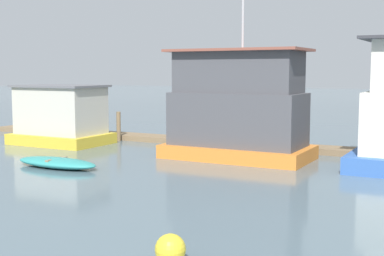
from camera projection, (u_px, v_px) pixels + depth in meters
The scene contains 9 objects.
ground_plane at pixel (201, 154), 26.57m from camera, with size 200.00×200.00×0.00m, color slate.
dock_walkway at pixel (228, 143), 29.38m from camera, with size 33.80×1.62×0.30m, color #846B4C.
houseboat_yellow at pixel (61, 116), 30.16m from camera, with size 5.17×3.55×3.33m.
houseboat_orange at pixel (238, 109), 25.04m from camera, with size 6.81×3.59×9.32m.
dinghy_teal at pixel (57, 163), 22.88m from camera, with size 4.13×1.50×0.42m.
mooring_post_near_right at pixel (251, 138), 27.56m from camera, with size 0.21×0.21×1.36m, color #846B4C.
mooring_post_far_right at pixel (119, 126), 31.43m from camera, with size 0.24×0.24×1.73m, color #846B4C.
mooring_post_far_left at pixel (94, 129), 32.29m from camera, with size 0.27×0.27×1.27m, color brown.
buoy_yellow at pixel (170, 249), 11.41m from camera, with size 0.67×0.67×0.67m, color yellow.
Camera 1 is at (11.90, -23.43, 4.14)m, focal length 50.00 mm.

